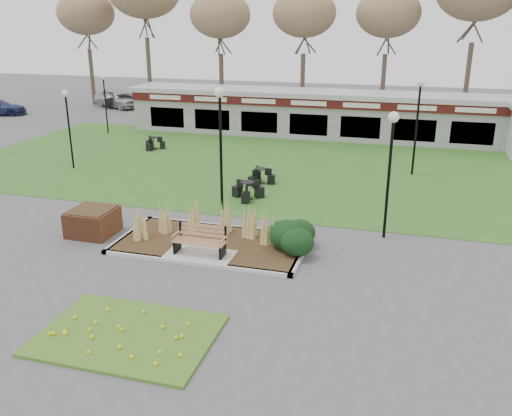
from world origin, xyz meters
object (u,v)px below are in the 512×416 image
(lamp_post_near_right, at_px, (220,122))
(lamp_post_far_left, at_px, (104,91))
(lamp_post_far_right, at_px, (419,106))
(food_pavilion, at_px, (313,113))
(bistro_set_b, at_px, (260,178))
(bistro_set_c, at_px, (247,193))
(brick_planter, at_px, (93,221))
(car_silver, at_px, (117,98))
(car_black, at_px, (128,101))
(lamp_post_mid_right, at_px, (391,148))
(bistro_set_a, at_px, (154,145))
(lamp_post_mid_left, at_px, (67,112))
(park_bench, at_px, (201,240))

(lamp_post_near_right, distance_m, lamp_post_far_left, 17.41)
(lamp_post_far_right, bearing_deg, food_pavilion, 129.41)
(bistro_set_b, bearing_deg, food_pavilion, 88.19)
(bistro_set_c, bearing_deg, brick_planter, -128.17)
(bistro_set_b, distance_m, car_silver, 25.60)
(bistro_set_b, distance_m, car_black, 24.89)
(lamp_post_mid_right, distance_m, bistro_set_b, 8.37)
(bistro_set_a, bearing_deg, lamp_post_mid_left, -112.36)
(bistro_set_c, bearing_deg, car_black, 129.17)
(food_pavilion, distance_m, bistro_set_c, 13.75)
(car_silver, bearing_deg, lamp_post_near_right, -117.95)
(bistro_set_b, xyz_separation_m, car_black, (-16.79, 18.36, 0.36))
(lamp_post_mid_right, relative_size, car_silver, 0.94)
(lamp_post_mid_left, distance_m, car_silver, 20.11)
(brick_planter, height_order, car_black, car_black)
(lamp_post_near_right, height_order, lamp_post_mid_left, lamp_post_near_right)
(brick_planter, xyz_separation_m, car_black, (-12.75, 26.00, 0.14))
(lamp_post_mid_left, xyz_separation_m, lamp_post_far_left, (-2.95, 8.39, -0.10))
(car_black, bearing_deg, park_bench, -166.54)
(lamp_post_mid_left, height_order, lamp_post_mid_right, lamp_post_mid_right)
(lamp_post_mid_right, relative_size, car_black, 1.19)
(car_silver, height_order, car_black, car_silver)
(brick_planter, height_order, bistro_set_b, brick_planter)
(park_bench, bearing_deg, bistro_set_c, 92.47)
(brick_planter, height_order, lamp_post_mid_right, lamp_post_mid_right)
(bistro_set_c, bearing_deg, lamp_post_near_right, -112.61)
(lamp_post_near_right, xyz_separation_m, bistro_set_b, (0.52, 3.86, -3.28))
(lamp_post_far_left, bearing_deg, park_bench, -51.65)
(lamp_post_near_right, bearing_deg, bistro_set_b, 82.32)
(lamp_post_far_right, bearing_deg, car_black, 147.80)
(park_bench, height_order, food_pavilion, food_pavilion)
(brick_planter, distance_m, lamp_post_mid_left, 9.93)
(lamp_post_mid_right, distance_m, car_silver, 33.48)
(bistro_set_b, relative_size, car_silver, 0.28)
(park_bench, xyz_separation_m, food_pavilion, (0.00, 19.71, 0.89))
(lamp_post_mid_left, relative_size, lamp_post_mid_right, 0.89)
(lamp_post_near_right, xyz_separation_m, lamp_post_mid_right, (6.46, -1.24, -0.32))
(brick_planter, bearing_deg, lamp_post_mid_right, 14.30)
(lamp_post_mid_left, distance_m, bistro_set_b, 10.29)
(bistro_set_c, bearing_deg, lamp_post_mid_left, 166.86)
(park_bench, xyz_separation_m, lamp_post_mid_left, (-10.31, 8.37, 2.30))
(lamp_post_mid_left, bearing_deg, car_silver, 113.19)
(lamp_post_near_right, xyz_separation_m, lamp_post_mid_left, (-9.43, 3.83, -0.66))
(food_pavilion, height_order, bistro_set_a, food_pavilion)
(bistro_set_b, bearing_deg, lamp_post_mid_left, -179.87)
(lamp_post_mid_right, height_order, bistro_set_a, lamp_post_mid_right)
(lamp_post_near_right, height_order, car_black, lamp_post_near_right)
(lamp_post_near_right, xyz_separation_m, bistro_set_c, (0.62, 1.49, -3.27))
(lamp_post_mid_left, xyz_separation_m, car_black, (-6.85, 18.39, -2.27))
(lamp_post_mid_left, bearing_deg, bistro_set_c, -13.14)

